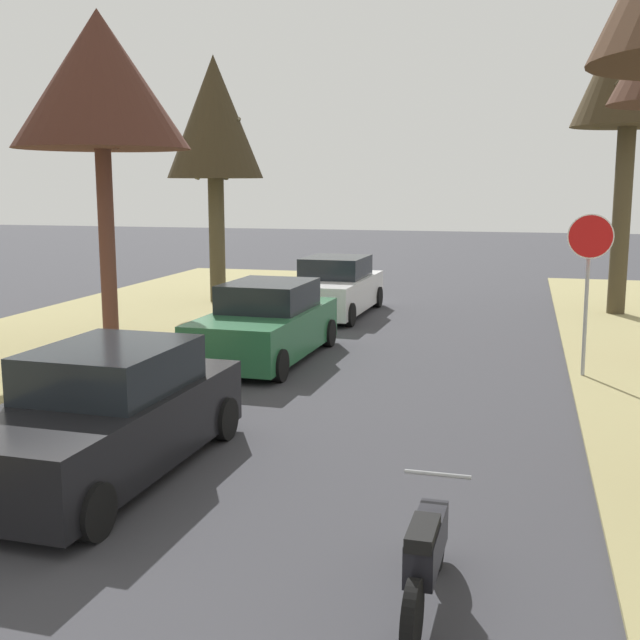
{
  "coord_description": "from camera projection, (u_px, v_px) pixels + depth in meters",
  "views": [
    {
      "loc": [
        2.68,
        -0.73,
        3.54
      ],
      "look_at": [
        -0.37,
        11.02,
        1.44
      ],
      "focal_mm": 44.2,
      "sensor_mm": 36.0,
      "label": 1
    }
  ],
  "objects": [
    {
      "name": "stop_sign_far",
      "position": [
        589.0,
        259.0,
        14.21
      ],
      "size": [
        0.81,
        0.33,
        2.97
      ],
      "color": "#9EA0A5",
      "rests_on": "grass_verge_right"
    },
    {
      "name": "street_tree_right_far",
      "position": [
        632.0,
        61.0,
        20.44
      ],
      "size": [
        2.95,
        2.95,
        8.61
      ],
      "color": "#483E29",
      "rests_on": "grass_verge_right"
    },
    {
      "name": "street_tree_left_mid_b",
      "position": [
        100.0,
        82.0,
        16.51
      ],
      "size": [
        3.73,
        3.73,
        7.09
      ],
      "color": "brown",
      "rests_on": "grass_verge_left"
    },
    {
      "name": "street_tree_left_far",
      "position": [
        214.0,
        121.0,
        22.92
      ],
      "size": [
        2.82,
        2.82,
        7.17
      ],
      "color": "#453D29",
      "rests_on": "grass_verge_left"
    },
    {
      "name": "parked_sedan_black",
      "position": [
        106.0,
        416.0,
        9.66
      ],
      "size": [
        2.06,
        4.46,
        1.57
      ],
      "color": "black",
      "rests_on": "ground"
    },
    {
      "name": "parked_sedan_green",
      "position": [
        266.0,
        324.0,
        16.01
      ],
      "size": [
        2.06,
        4.46,
        1.57
      ],
      "color": "#28663D",
      "rests_on": "ground"
    },
    {
      "name": "parked_sedan_white",
      "position": [
        334.0,
        288.0,
        21.55
      ],
      "size": [
        2.06,
        4.46,
        1.57
      ],
      "color": "white",
      "rests_on": "ground"
    },
    {
      "name": "parked_motorcycle",
      "position": [
        426.0,
        554.0,
        6.58
      ],
      "size": [
        0.6,
        2.05,
        0.97
      ],
      "color": "black",
      "rests_on": "ground"
    }
  ]
}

